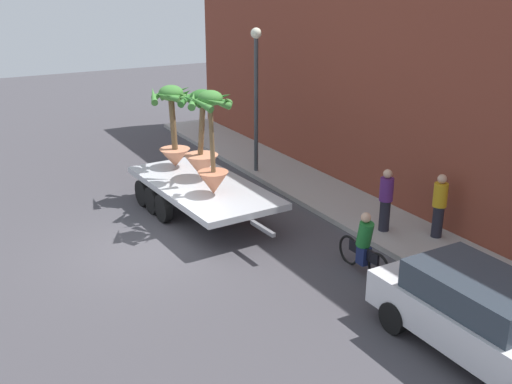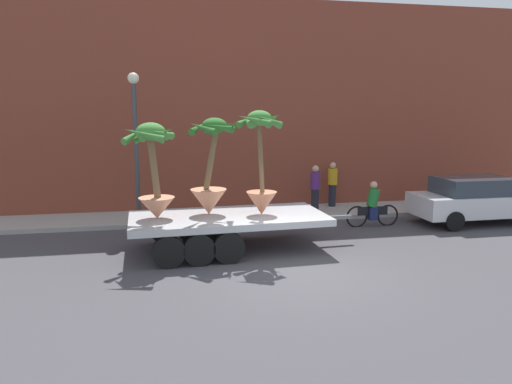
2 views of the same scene
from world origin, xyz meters
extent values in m
plane|color=#423F44|center=(0.00, 0.00, 0.00)|extent=(60.00, 60.00, 0.00)
cube|color=#A39E99|center=(0.00, 6.10, 0.07)|extent=(24.00, 2.20, 0.15)
cube|color=brown|center=(0.00, 7.80, 3.92)|extent=(24.00, 1.20, 7.85)
cube|color=#B7BABF|center=(-1.41, 2.12, 0.89)|extent=(5.41, 2.75, 0.18)
cylinder|color=black|center=(-3.16, 3.19, 0.40)|extent=(0.81, 0.26, 0.80)
cylinder|color=black|center=(-3.04, 0.87, 0.40)|extent=(0.81, 0.26, 0.80)
cylinder|color=black|center=(-2.42, 3.23, 0.40)|extent=(0.81, 0.26, 0.80)
cylinder|color=black|center=(-2.31, 0.91, 0.40)|extent=(0.81, 0.26, 0.80)
cylinder|color=black|center=(-1.68, 3.26, 0.40)|extent=(0.81, 0.26, 0.80)
cylinder|color=black|center=(-1.57, 0.95, 0.40)|extent=(0.81, 0.26, 0.80)
cube|color=slate|center=(1.73, 2.28, 0.74)|extent=(1.00, 0.15, 0.10)
cone|color=tan|center=(-3.31, 2.06, 1.26)|extent=(0.94, 0.94, 0.57)
cylinder|color=brown|center=(-3.36, 2.06, 2.40)|extent=(0.32, 0.18, 1.72)
ellipsoid|color=#428438|center=(-3.40, 2.06, 3.26)|extent=(0.74, 0.74, 0.46)
cone|color=#428438|center=(-3.02, 2.04, 3.21)|extent=(0.24, 0.80, 0.39)
cone|color=#428438|center=(-3.14, 2.36, 3.20)|extent=(0.76, 0.69, 0.44)
cone|color=#428438|center=(-3.44, 2.50, 3.18)|extent=(0.90, 0.28, 0.54)
cone|color=#428438|center=(-3.79, 2.35, 3.19)|extent=(0.76, 0.91, 0.54)
cone|color=#428438|center=(-3.73, 1.89, 3.21)|extent=(0.53, 0.78, 0.38)
cone|color=#428438|center=(-3.55, 1.56, 3.21)|extent=(1.07, 0.50, 0.45)
cone|color=#428438|center=(-3.11, 1.81, 3.22)|extent=(0.66, 0.73, 0.36)
cone|color=tan|center=(-1.92, 2.32, 1.33)|extent=(0.99, 0.99, 0.70)
cylinder|color=brown|center=(-1.83, 2.32, 2.54)|extent=(0.47, 0.16, 1.72)
ellipsoid|color=#2D6B28|center=(-1.74, 2.32, 3.40)|extent=(0.67, 0.67, 0.42)
cone|color=#2D6B28|center=(-1.26, 2.27, 3.36)|extent=(0.31, 0.99, 0.35)
cone|color=#2D6B28|center=(-1.54, 2.76, 3.35)|extent=(0.97, 0.58, 0.40)
cone|color=#2D6B28|center=(-2.15, 2.54, 3.34)|extent=(0.63, 0.93, 0.43)
cone|color=#2D6B28|center=(-2.08, 2.02, 3.35)|extent=(0.76, 0.83, 0.42)
cone|color=#2D6B28|center=(-1.64, 1.95, 3.36)|extent=(0.81, 0.40, 0.34)
cone|color=#C17251|center=(-0.51, 2.02, 1.29)|extent=(0.83, 0.83, 0.63)
cylinder|color=brown|center=(-0.54, 2.02, 2.60)|extent=(0.23, 0.13, 1.99)
ellipsoid|color=#428438|center=(-0.57, 2.02, 3.60)|extent=(0.65, 0.65, 0.41)
cone|color=#428438|center=(-0.21, 2.07, 3.53)|extent=(0.29, 0.78, 0.44)
cone|color=#428438|center=(-0.34, 2.40, 3.53)|extent=(0.88, 0.65, 0.48)
cone|color=#428438|center=(-0.81, 2.36, 3.53)|extent=(0.81, 0.65, 0.44)
cone|color=#428438|center=(-0.90, 1.98, 3.53)|extent=(0.28, 0.71, 0.40)
cone|color=#428438|center=(-0.78, 1.63, 3.55)|extent=(0.91, 0.61, 0.41)
cone|color=#428438|center=(-0.40, 1.65, 3.53)|extent=(0.84, 0.52, 0.44)
torus|color=black|center=(4.19, 3.90, 0.34)|extent=(0.74, 0.06, 0.74)
torus|color=black|center=(3.09, 3.90, 0.34)|extent=(0.74, 0.06, 0.74)
cube|color=black|center=(3.64, 3.90, 0.52)|extent=(1.04, 0.06, 0.28)
cylinder|color=#1E702D|center=(3.64, 3.90, 0.97)|extent=(0.44, 0.34, 0.65)
sphere|color=tan|center=(3.64, 3.90, 1.39)|extent=(0.24, 0.24, 0.24)
cube|color=navy|center=(3.64, 3.90, 0.44)|extent=(0.28, 0.24, 0.44)
cube|color=silver|center=(7.39, 3.65, 0.67)|extent=(4.53, 1.80, 0.70)
cube|color=#2D3842|center=(7.16, 3.65, 1.30)|extent=(2.50, 1.61, 0.56)
cylinder|color=black|center=(5.92, 4.48, 0.32)|extent=(0.64, 0.20, 0.64)
cylinder|color=black|center=(5.93, 2.80, 0.32)|extent=(0.64, 0.20, 0.64)
cylinder|color=black|center=(3.23, 6.65, 0.57)|extent=(0.28, 0.28, 0.85)
cylinder|color=gold|center=(3.23, 6.65, 1.31)|extent=(0.36, 0.36, 0.62)
sphere|color=tan|center=(3.23, 6.65, 1.74)|extent=(0.24, 0.24, 0.24)
cylinder|color=black|center=(2.23, 5.73, 0.57)|extent=(0.28, 0.28, 0.85)
cylinder|color=#51236B|center=(2.23, 5.73, 1.31)|extent=(0.36, 0.36, 0.62)
sphere|color=tan|center=(2.23, 5.73, 1.74)|extent=(0.24, 0.24, 0.24)
cylinder|color=#383D42|center=(-3.97, 5.30, 2.40)|extent=(0.14, 0.14, 4.50)
sphere|color=#EAEACC|center=(-3.97, 5.30, 4.80)|extent=(0.36, 0.36, 0.36)
camera|label=1|loc=(13.57, -4.58, 6.67)|focal=42.61mm
camera|label=2|loc=(-3.04, -10.31, 3.76)|focal=32.93mm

